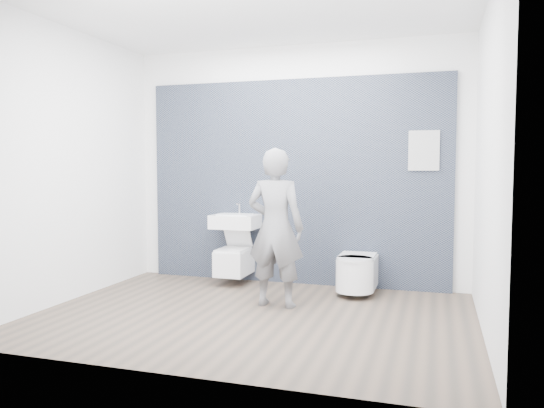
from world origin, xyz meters
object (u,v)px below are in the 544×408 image
(washbasin, at_px, (235,221))
(visitor, at_px, (276,228))
(toilet_rounded, at_px, (356,272))
(toilet_square, at_px, (234,260))

(washbasin, distance_m, visitor, 1.14)
(washbasin, relative_size, toilet_rounded, 0.79)
(washbasin, relative_size, visitor, 0.34)
(visitor, bearing_deg, washbasin, -47.05)
(toilet_rounded, distance_m, visitor, 1.14)
(toilet_square, bearing_deg, toilet_rounded, -3.79)
(toilet_rounded, relative_size, visitor, 0.43)
(toilet_square, distance_m, toilet_rounded, 1.46)
(toilet_square, xyz_separation_m, visitor, (0.76, -0.81, 0.50))
(toilet_rounded, height_order, visitor, visitor)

